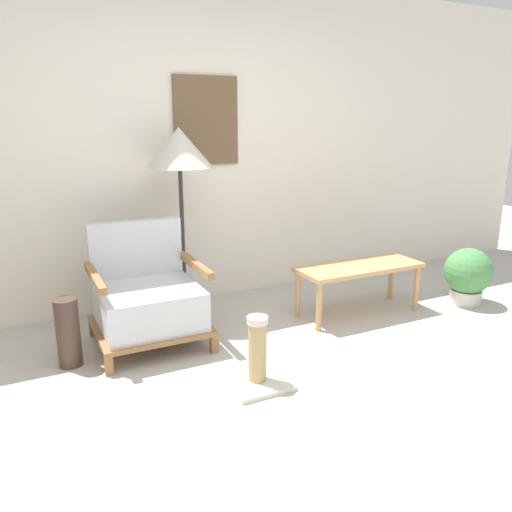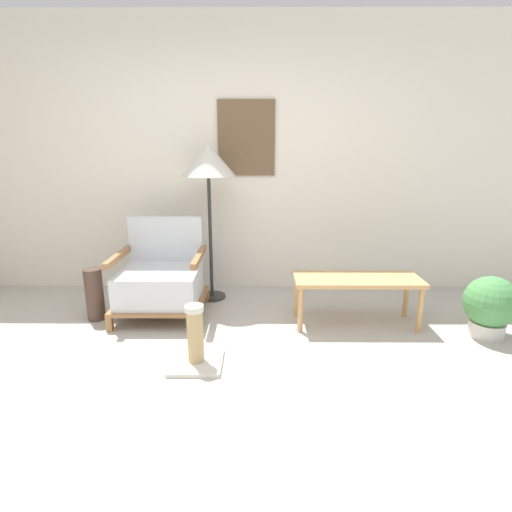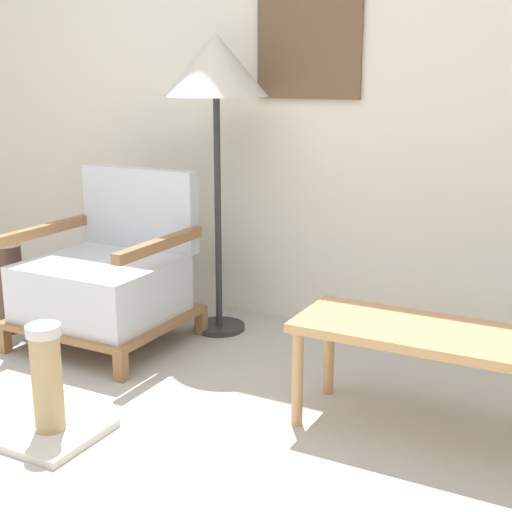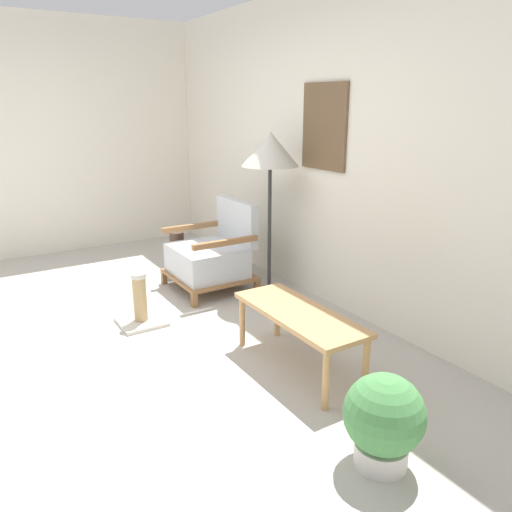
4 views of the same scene
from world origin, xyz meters
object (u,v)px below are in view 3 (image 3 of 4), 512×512
scratching_post (49,401)px  coffee_table (438,344)px  vase (9,288)px  floor_lamp (216,73)px  armchair (107,278)px

scratching_post → coffee_table: bearing=28.1°
vase → scratching_post: vase is taller
coffee_table → scratching_post: 1.44m
floor_lamp → scratching_post: bearing=-88.5°
armchair → floor_lamp: size_ratio=0.56×
floor_lamp → vase: 1.54m
armchair → coffee_table: size_ratio=0.81×
floor_lamp → coffee_table: bearing=-25.3°
armchair → vase: 0.58m
armchair → scratching_post: armchair is taller
armchair → vase: (-0.56, -0.12, -0.10)m
vase → scratching_post: size_ratio=1.05×
armchair → vase: armchair is taller
floor_lamp → scratching_post: floor_lamp is taller
vase → scratching_post: (0.99, -0.76, -0.09)m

